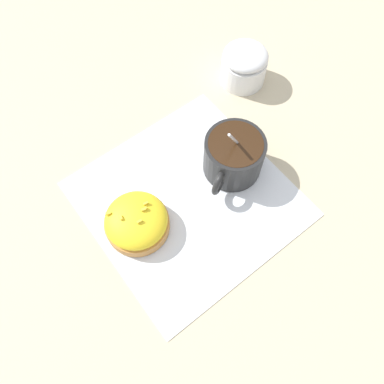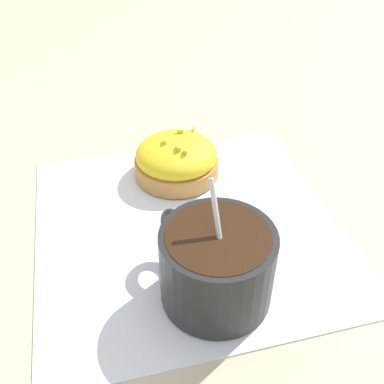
# 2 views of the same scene
# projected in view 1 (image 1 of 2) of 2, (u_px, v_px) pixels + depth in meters

# --- Properties ---
(ground_plane) EXTENTS (3.00, 3.00, 0.00)m
(ground_plane) POSITION_uv_depth(u_px,v_px,m) (188.00, 199.00, 0.56)
(ground_plane) COLOR #C6B793
(paper_napkin) EXTENTS (0.31, 0.31, 0.00)m
(paper_napkin) POSITION_uv_depth(u_px,v_px,m) (188.00, 199.00, 0.56)
(paper_napkin) COLOR white
(paper_napkin) RESTS_ON ground_plane
(coffee_cup) EXTENTS (0.11, 0.09, 0.11)m
(coffee_cup) POSITION_uv_depth(u_px,v_px,m) (233.00, 155.00, 0.55)
(coffee_cup) COLOR black
(coffee_cup) RESTS_ON paper_napkin
(frosted_pastry) EXTENTS (0.09, 0.09, 0.05)m
(frosted_pastry) POSITION_uv_depth(u_px,v_px,m) (136.00, 220.00, 0.52)
(frosted_pastry) COLOR #C18442
(frosted_pastry) RESTS_ON paper_napkin
(sugar_bowl) EXTENTS (0.08, 0.08, 0.07)m
(sugar_bowl) POSITION_uv_depth(u_px,v_px,m) (244.00, 65.00, 0.64)
(sugar_bowl) COLOR white
(sugar_bowl) RESTS_ON ground_plane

